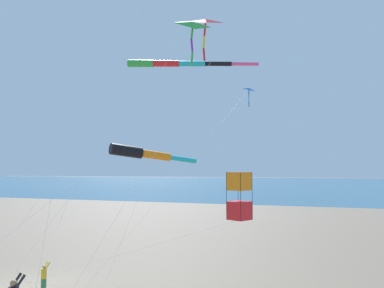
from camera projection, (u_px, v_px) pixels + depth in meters
name	position (u px, v px, depth m)	size (l,w,h in m)	color
ground_plane	(24.00, 288.00, 17.00)	(600.00, 600.00, 0.00)	#756654
ocean_water_strip	(290.00, 182.00, 172.75)	(240.00, 600.00, 0.01)	#285B7A
person_child_grey_jacket	(44.00, 275.00, 16.69)	(0.44, 0.39, 1.24)	#3D7F51
kite_box_yellow_midlevel	(239.00, 196.00, 17.04)	(2.74, 10.47, 5.29)	orange
kite_delta_checkered_midright	(248.00, 90.00, 28.73)	(14.92, 5.50, 11.90)	blue
kite_windsock_small_distant	(174.00, 64.00, 21.47)	(7.95, 11.42, 11.85)	green
kite_windsock_rainbow_low_near	(142.00, 153.00, 20.32)	(13.22, 6.08, 6.81)	black
kite_delta_white_trailing	(205.00, 22.00, 25.56)	(8.37, 4.03, 16.02)	red
kite_delta_green_low_center	(193.00, 25.00, 18.48)	(1.55, 10.64, 13.04)	green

